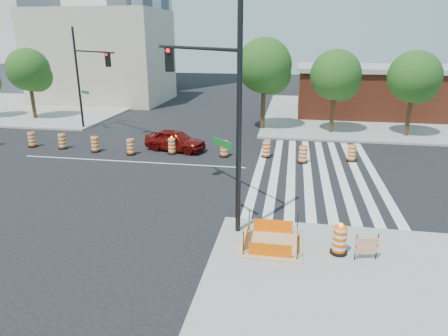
{
  "coord_description": "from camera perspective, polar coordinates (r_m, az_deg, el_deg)",
  "views": [
    {
      "loc": [
        9.5,
        -21.76,
        7.25
      ],
      "look_at": [
        6.49,
        -4.4,
        1.4
      ],
      "focal_mm": 32.0,
      "sensor_mm": 36.0,
      "label": 1
    }
  ],
  "objects": [
    {
      "name": "sidewalk_ne",
      "position": [
        41.29,
        21.72,
        7.06
      ],
      "size": [
        22.0,
        22.0,
        0.15
      ],
      "primitive_type": "cube",
      "color": "gray",
      "rests_on": "ground"
    },
    {
      "name": "tree_north_d",
      "position": [
        31.66,
        15.71,
        12.3
      ],
      "size": [
        3.74,
        3.74,
        6.36
      ],
      "color": "#382314",
      "rests_on": "ground"
    },
    {
      "name": "excavation_pit",
      "position": [
        14.57,
        6.78,
        -10.6
      ],
      "size": [
        2.2,
        2.2,
        0.9
      ],
      "color": "tan",
      "rests_on": "ground"
    },
    {
      "name": "pit_drum",
      "position": [
        14.33,
        16.16,
        -9.97
      ],
      "size": [
        0.58,
        0.58,
        1.15
      ],
      "color": "black",
      "rests_on": "ground"
    },
    {
      "name": "lane_centerline",
      "position": [
        24.82,
        -13.14,
        0.9
      ],
      "size": [
        14.0,
        0.12,
        0.01
      ],
      "primitive_type": "cube",
      "color": "silver",
      "rests_on": "ground"
    },
    {
      "name": "median_drum_2",
      "position": [
        28.99,
        -22.1,
        3.49
      ],
      "size": [
        0.6,
        0.6,
        1.02
      ],
      "color": "black",
      "rests_on": "ground"
    },
    {
      "name": "median_drum_1",
      "position": [
        30.31,
        -25.73,
        3.62
      ],
      "size": [
        0.6,
        0.6,
        1.02
      ],
      "color": "black",
      "rests_on": "ground"
    },
    {
      "name": "brick_storefront",
      "position": [
        40.96,
        22.1,
        10.13
      ],
      "size": [
        16.5,
        8.5,
        4.6
      ],
      "color": "brown",
      "rests_on": "ground"
    },
    {
      "name": "median_drum_8",
      "position": [
        24.28,
        11.21,
        1.81
      ],
      "size": [
        0.6,
        0.6,
        1.02
      ],
      "color": "black",
      "rests_on": "ground"
    },
    {
      "name": "median_drum_7",
      "position": [
        25.08,
        6.06,
        2.6
      ],
      "size": [
        0.6,
        0.6,
        1.02
      ],
      "color": "black",
      "rests_on": "ground"
    },
    {
      "name": "sidewalk_nw",
      "position": [
        48.87,
        -24.82,
        8.25
      ],
      "size": [
        22.0,
        22.0,
        0.15
      ],
      "primitive_type": "cube",
      "color": "gray",
      "rests_on": "ground"
    },
    {
      "name": "ground",
      "position": [
        24.82,
        -13.14,
        0.89
      ],
      "size": [
        120.0,
        120.0,
        0.0
      ],
      "primitive_type": "plane",
      "color": "black",
      "rests_on": "ground"
    },
    {
      "name": "median_drum_9",
      "position": [
        25.32,
        17.78,
        1.96
      ],
      "size": [
        0.6,
        0.6,
        1.02
      ],
      "color": "black",
      "rests_on": "ground"
    },
    {
      "name": "median_drum_4",
      "position": [
        26.19,
        -13.19,
        2.89
      ],
      "size": [
        0.6,
        0.6,
        1.02
      ],
      "color": "black",
      "rests_on": "ground"
    },
    {
      "name": "beige_midrise",
      "position": [
        48.81,
        -16.9,
        14.97
      ],
      "size": [
        14.0,
        10.0,
        10.0
      ],
      "primitive_type": "cube",
      "color": "#C3B095",
      "rests_on": "ground"
    },
    {
      "name": "barricade",
      "position": [
        14.2,
        19.71,
        -10.39
      ],
      "size": [
        0.79,
        0.24,
        0.95
      ],
      "rotation": [
        0.0,
        0.0,
        0.25
      ],
      "color": "#FF5505",
      "rests_on": "ground"
    },
    {
      "name": "tree_north_c",
      "position": [
        31.99,
        5.86,
        13.93
      ],
      "size": [
        4.23,
        4.23,
        7.19
      ],
      "color": "#382314",
      "rests_on": "ground"
    },
    {
      "name": "tree_north_b",
      "position": [
        39.91,
        -26.06,
        12.21
      ],
      "size": [
        3.72,
        3.7,
        6.29
      ],
      "color": "#382314",
      "rests_on": "ground"
    },
    {
      "name": "signal_pole_nw",
      "position": [
        32.78,
        -19.02,
        13.05
      ],
      "size": [
        4.87,
        3.5,
        7.76
      ],
      "rotation": [
        0.0,
        0.0,
        -0.62
      ],
      "color": "black",
      "rests_on": "ground"
    },
    {
      "name": "median_drum_6",
      "position": [
        25.04,
        0.02,
        2.68
      ],
      "size": [
        0.6,
        0.6,
        1.02
      ],
      "color": "black",
      "rests_on": "ground"
    },
    {
      "name": "crosswalk_east",
      "position": [
        22.98,
        12.95,
        -0.49
      ],
      "size": [
        6.75,
        13.5,
        0.01
      ],
      "color": "silver",
      "rests_on": "ground"
    },
    {
      "name": "tree_north_e",
      "position": [
        32.44,
        25.55,
        11.31
      ],
      "size": [
        3.72,
        3.72,
        6.32
      ],
      "color": "#382314",
      "rests_on": "ground"
    },
    {
      "name": "median_drum_3",
      "position": [
        27.45,
        -17.94,
        3.18
      ],
      "size": [
        0.6,
        0.6,
        1.02
      ],
      "color": "black",
      "rests_on": "ground"
    },
    {
      "name": "median_drum_5",
      "position": [
        25.89,
        -7.44,
        3.07
      ],
      "size": [
        0.6,
        0.6,
        1.18
      ],
      "color": "black",
      "rests_on": "ground"
    },
    {
      "name": "signal_pole_se",
      "position": [
        15.42,
        -1.68,
        10.89
      ],
      "size": [
        4.49,
        4.87,
        8.57
      ],
      "rotation": [
        0.0,
        0.0,
        2.31
      ],
      "color": "black",
      "rests_on": "ground"
    },
    {
      "name": "red_coupe",
      "position": [
        26.6,
        -6.98,
        3.97
      ],
      "size": [
        4.36,
        2.54,
        1.39
      ],
      "primitive_type": "imported",
      "rotation": [
        0.0,
        0.0,
        1.34
      ],
      "color": "#610B08",
      "rests_on": "ground"
    }
  ]
}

